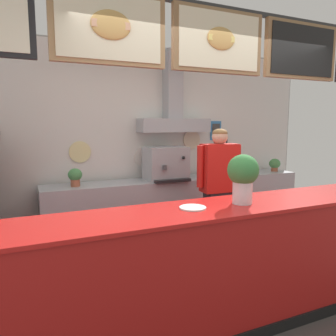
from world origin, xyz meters
The scene contains 12 objects.
ground_plane centered at (0.00, 0.00, 0.00)m, with size 6.93×6.93×0.00m, color #3F3A38.
back_wall_assembly centered at (0.02, 2.09, 1.52)m, with size 5.78×2.30×2.85m.
service_counter centered at (0.00, -0.22, 0.53)m, with size 4.55×0.63×1.06m.
back_prep_counter centered at (0.52, 1.85, 0.46)m, with size 3.96×0.53×0.93m.
shop_worker centered at (0.59, 0.93, 0.89)m, with size 0.60×0.24×1.67m.
espresso_machine centered at (0.26, 1.82, 1.16)m, with size 0.58×0.51×0.47m.
potted_oregano centered at (1.54, 1.82, 1.06)m, with size 0.21×0.21×0.25m.
potted_thyme centered at (1.24, 1.82, 1.04)m, with size 0.16×0.16×0.21m.
potted_rosemary centered at (-1.01, 1.81, 1.06)m, with size 0.18×0.18×0.23m.
potted_basil centered at (2.28, 1.82, 1.04)m, with size 0.18×0.18×0.21m.
condiment_plate centered at (-0.38, -0.20, 1.06)m, with size 0.21×0.21×0.01m.
basil_vase centered at (0.08, -0.23, 1.29)m, with size 0.26×0.26×0.42m.
Camera 1 is at (-1.58, -2.43, 1.72)m, focal length 34.73 mm.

